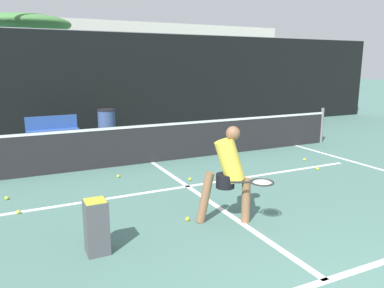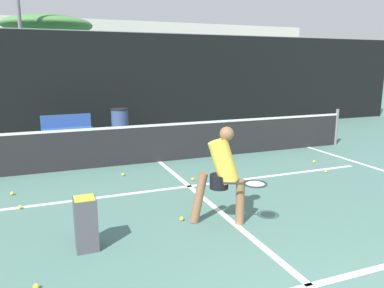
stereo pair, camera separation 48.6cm
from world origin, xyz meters
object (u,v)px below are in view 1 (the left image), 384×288
object	(u,v)px
ball_hopper	(96,226)
trash_bin	(107,124)
courtside_bench	(53,129)
player_practicing	(229,171)

from	to	relation	value
ball_hopper	trash_bin	size ratio (longest dim) A/B	0.73
ball_hopper	trash_bin	world-z (taller)	trash_bin
ball_hopper	courtside_bench	xyz separation A→B (m)	(0.20, 7.22, 0.09)
trash_bin	player_practicing	bearing A→B (deg)	-88.97
player_practicing	courtside_bench	bearing A→B (deg)	129.40
courtside_bench	player_practicing	bearing A→B (deg)	-78.84
player_practicing	ball_hopper	bearing A→B (deg)	-152.06
player_practicing	ball_hopper	xyz separation A→B (m)	(-1.99, -0.09, -0.44)
ball_hopper	courtside_bench	size ratio (longest dim) A/B	0.47
trash_bin	courtside_bench	bearing A→B (deg)	-174.78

